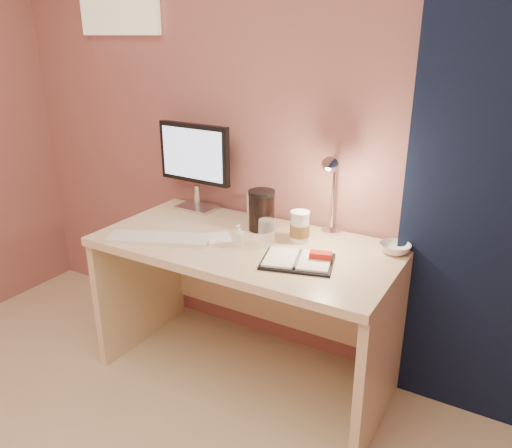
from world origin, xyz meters
The scene contains 14 objects.
room centered at (0.95, 1.69, 1.14)m, with size 3.50×3.50×3.50m.
desk centered at (0.00, 1.45, 0.50)m, with size 1.40×0.70×0.73m.
monitor centered at (-0.48, 1.65, 1.01)m, with size 0.44×0.16×0.47m.
keyboard centered at (-0.36, 1.19, 0.74)m, with size 0.47×0.14×0.02m, color white.
planner centered at (0.31, 1.30, 0.74)m, with size 0.34×0.29×0.05m.
paper_a centered at (-0.15, 1.35, 0.73)m, with size 0.14×0.14×0.00m, color white.
paper_c centered at (0.29, 1.32, 0.73)m, with size 0.14×0.14×0.00m, color white.
coffee_cup centered at (0.21, 1.51, 0.80)m, with size 0.09×0.09×0.15m.
clear_cup centered at (0.11, 1.38, 0.79)m, with size 0.07×0.07×0.13m, color white.
bowl centered at (0.63, 1.60, 0.75)m, with size 0.14×0.14×0.04m, color silver.
lotion_bottle centered at (-0.01, 1.33, 0.78)m, with size 0.05×0.05×0.10m, color white.
dark_jar centered at (-0.02, 1.55, 0.82)m, with size 0.13×0.13×0.18m, color black.
product_box centered at (-0.12, 1.69, 0.80)m, with size 0.09×0.07×0.13m, color silver.
desk_lamp centered at (0.28, 1.58, 0.98)m, with size 0.12×0.25×0.41m.
Camera 1 is at (1.11, -0.44, 1.62)m, focal length 35.00 mm.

